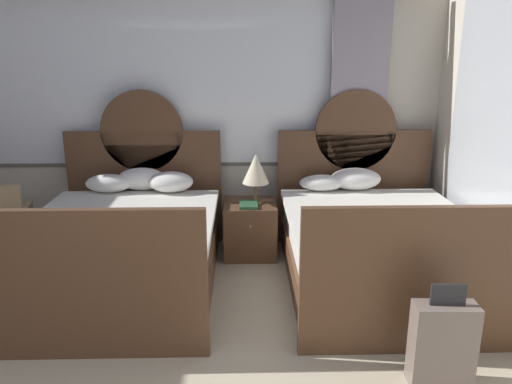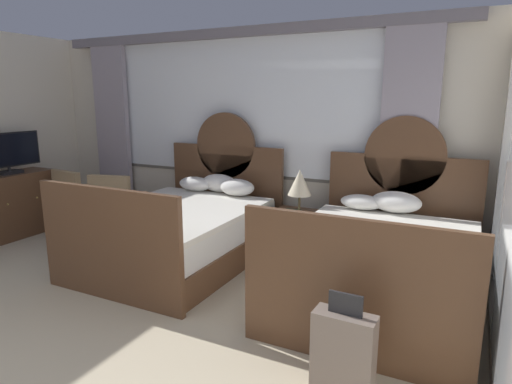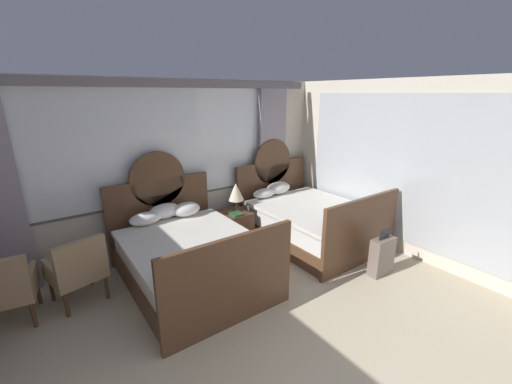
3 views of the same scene
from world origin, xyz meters
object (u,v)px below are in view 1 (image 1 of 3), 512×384
(nightstand_between_beds, at_px, (250,229))
(book_on_nightstand, at_px, (249,205))
(table_lamp_on_nightstand, at_px, (256,169))
(bed_near_window, at_px, (126,245))
(bed_near_mirror, at_px, (375,243))
(suitcase_on_floor, at_px, (442,344))

(nightstand_between_beds, xyz_separation_m, book_on_nightstand, (-0.02, -0.11, 0.29))
(nightstand_between_beds, distance_m, table_lamp_on_nightstand, 0.63)
(bed_near_window, height_order, bed_near_mirror, same)
(nightstand_between_beds, xyz_separation_m, table_lamp_on_nightstand, (0.06, -0.01, 0.63))
(table_lamp_on_nightstand, bearing_deg, bed_near_window, -151.18)
(book_on_nightstand, bearing_deg, bed_near_window, -153.24)
(bed_near_mirror, distance_m, book_on_nightstand, 1.27)
(bed_near_window, xyz_separation_m, nightstand_between_beds, (1.11, 0.66, -0.10))
(bed_near_mirror, bearing_deg, bed_near_window, 179.79)
(bed_near_window, distance_m, suitcase_on_floor, 2.69)
(bed_near_window, height_order, suitcase_on_floor, bed_near_window)
(table_lamp_on_nightstand, height_order, book_on_nightstand, table_lamp_on_nightstand)
(table_lamp_on_nightstand, bearing_deg, suitcase_on_floor, -62.13)
(table_lamp_on_nightstand, distance_m, book_on_nightstand, 0.36)
(table_lamp_on_nightstand, xyz_separation_m, book_on_nightstand, (-0.07, -0.09, -0.34))
(bed_near_mirror, height_order, table_lamp_on_nightstand, bed_near_mirror)
(bed_near_window, bearing_deg, book_on_nightstand, 26.76)
(bed_near_window, distance_m, table_lamp_on_nightstand, 1.44)
(bed_near_mirror, distance_m, table_lamp_on_nightstand, 1.35)
(bed_near_window, distance_m, bed_near_mirror, 2.22)
(bed_near_mirror, relative_size, table_lamp_on_nightstand, 4.29)
(nightstand_between_beds, height_order, table_lamp_on_nightstand, table_lamp_on_nightstand)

